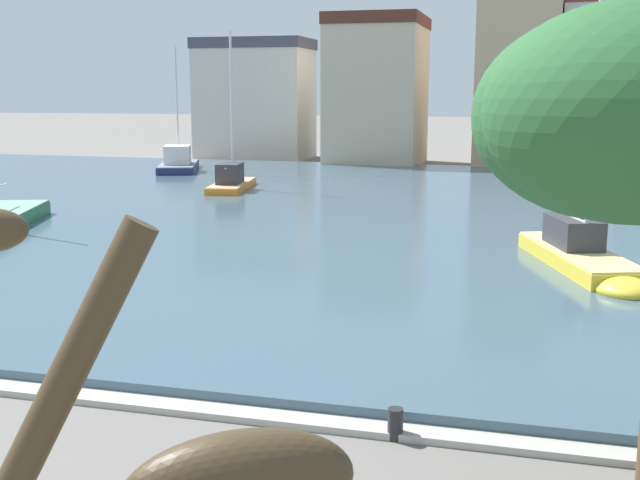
# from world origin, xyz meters

# --- Properties ---
(harbor_water) EXTENTS (79.23, 41.07, 0.29)m
(harbor_water) POSITION_xyz_m (0.00, 29.74, 0.15)
(harbor_water) COLOR #3D5666
(harbor_water) RESTS_ON ground
(quay_edge_coping) EXTENTS (79.23, 0.50, 0.12)m
(quay_edge_coping) POSITION_xyz_m (0.00, 8.96, 0.06)
(quay_edge_coping) COLOR #ADA89E
(quay_edge_coping) RESTS_ON ground
(sailboat_orange) EXTENTS (2.42, 6.00, 8.17)m
(sailboat_orange) POSITION_xyz_m (-8.11, 34.97, 0.55)
(sailboat_orange) COLOR orange
(sailboat_orange) RESTS_ON ground
(sailboat_grey) EXTENTS (3.14, 7.46, 8.69)m
(sailboat_grey) POSITION_xyz_m (11.05, 41.45, 0.49)
(sailboat_grey) COLOR #939399
(sailboat_grey) RESTS_ON ground
(sailboat_navy) EXTENTS (4.18, 6.83, 7.84)m
(sailboat_navy) POSITION_xyz_m (-14.70, 42.70, 0.61)
(sailboat_navy) COLOR navy
(sailboat_navy) RESTS_ON ground
(sailboat_yellow) EXTENTS (3.59, 6.89, 8.49)m
(sailboat_yellow) POSITION_xyz_m (8.10, 20.42, 0.56)
(sailboat_yellow) COLOR gold
(sailboat_yellow) RESTS_ON ground
(mooring_bollard) EXTENTS (0.24, 0.24, 0.50)m
(mooring_bollard) POSITION_xyz_m (4.62, 8.81, 0.25)
(mooring_bollard) COLOR #232326
(mooring_bollard) RESTS_ON ground
(townhouse_wide_warehouse) EXTENTS (8.50, 5.52, 9.05)m
(townhouse_wide_warehouse) POSITION_xyz_m (-14.00, 55.23, 4.54)
(townhouse_wide_warehouse) COLOR beige
(townhouse_wide_warehouse) RESTS_ON ground
(townhouse_corner_house) EXTENTS (6.36, 7.96, 10.27)m
(townhouse_corner_house) POSITION_xyz_m (-3.93, 52.47, 5.15)
(townhouse_corner_house) COLOR #C6B293
(townhouse_corner_house) RESTS_ON ground
(townhouse_narrow_midrow) EXTENTS (5.33, 6.95, 13.05)m
(townhouse_narrow_midrow) POSITION_xyz_m (5.52, 52.85, 6.54)
(townhouse_narrow_midrow) COLOR tan
(townhouse_narrow_midrow) RESTS_ON ground
(townhouse_end_terrace) EXTENTS (7.75, 6.53, 11.46)m
(townhouse_end_terrace) POSITION_xyz_m (12.07, 54.09, 5.75)
(townhouse_end_terrace) COLOR beige
(townhouse_end_terrace) RESTS_ON ground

